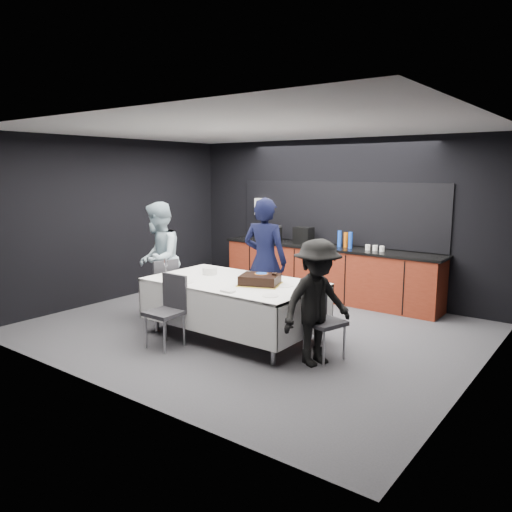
{
  "coord_description": "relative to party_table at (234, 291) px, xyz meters",
  "views": [
    {
      "loc": [
        4.17,
        -5.47,
        2.24
      ],
      "look_at": [
        0.0,
        0.1,
        1.05
      ],
      "focal_mm": 35.0,
      "sensor_mm": 36.0,
      "label": 1
    }
  ],
  "objects": [
    {
      "name": "person_right",
      "position": [
        1.39,
        -0.18,
        0.1
      ],
      "size": [
        0.84,
        1.08,
        1.48
      ],
      "primitive_type": "imported",
      "rotation": [
        0.0,
        0.0,
        1.23
      ],
      "color": "black",
      "rests_on": "ground"
    },
    {
      "name": "loose_plate_near",
      "position": [
        -0.45,
        -0.46,
        0.14
      ],
      "size": [
        0.22,
        0.22,
        0.01
      ],
      "primitive_type": "cylinder",
      "color": "white",
      "rests_on": "party_table"
    },
    {
      "name": "person_center",
      "position": [
        -0.04,
        0.78,
        0.29
      ],
      "size": [
        0.75,
        0.56,
        1.86
      ],
      "primitive_type": "imported",
      "rotation": [
        0.0,
        0.0,
        3.32
      ],
      "color": "black",
      "rests_on": "ground"
    },
    {
      "name": "ground",
      "position": [
        0.0,
        0.4,
        -0.64
      ],
      "size": [
        6.0,
        6.0,
        0.0
      ],
      "primitive_type": "plane",
      "color": "#45454A",
      "rests_on": "ground"
    },
    {
      "name": "person_left",
      "position": [
        -1.63,
        0.14,
        0.24
      ],
      "size": [
        1.04,
        1.09,
        1.77
      ],
      "primitive_type": "imported",
      "rotation": [
        0.0,
        0.0,
        -0.96
      ],
      "color": "#A3BFCD",
      "rests_on": "ground"
    },
    {
      "name": "loose_plate_right_a",
      "position": [
        0.72,
        0.16,
        0.14
      ],
      "size": [
        0.21,
        0.21,
        0.01
      ],
      "primitive_type": "cylinder",
      "color": "white",
      "rests_on": "party_table"
    },
    {
      "name": "chair_left",
      "position": [
        -1.4,
        -0.0,
        -0.11
      ],
      "size": [
        0.5,
        0.5,
        0.92
      ],
      "color": "#2F2F34",
      "rests_on": "ground"
    },
    {
      "name": "chair_near",
      "position": [
        -0.45,
        -0.77,
        -0.11
      ],
      "size": [
        0.42,
        0.42,
        0.92
      ],
      "color": "#2F2F34",
      "rests_on": "ground"
    },
    {
      "name": "chair_right",
      "position": [
        1.31,
        0.04,
        -0.11
      ],
      "size": [
        0.52,
        0.52,
        0.92
      ],
      "color": "#2F2F34",
      "rests_on": "ground"
    },
    {
      "name": "champagne_flute",
      "position": [
        -1.05,
        -0.25,
        0.3
      ],
      "size": [
        0.06,
        0.06,
        0.22
      ],
      "color": "white",
      "rests_on": "party_table"
    },
    {
      "name": "plate_stack",
      "position": [
        -0.55,
        0.13,
        0.19
      ],
      "size": [
        0.21,
        0.21,
        0.1
      ],
      "primitive_type": "cylinder",
      "color": "white",
      "rests_on": "party_table"
    },
    {
      "name": "loose_plate_far",
      "position": [
        0.08,
        0.38,
        0.14
      ],
      "size": [
        0.19,
        0.19,
        0.01
      ],
      "primitive_type": "cylinder",
      "color": "white",
      "rests_on": "party_table"
    },
    {
      "name": "party_table",
      "position": [
        0.0,
        0.0,
        0.0
      ],
      "size": [
        2.32,
        1.32,
        0.78
      ],
      "color": "#99999E",
      "rests_on": "ground"
    },
    {
      "name": "loose_plate_right_b",
      "position": [
        0.87,
        -0.38,
        0.14
      ],
      "size": [
        0.2,
        0.2,
        0.01
      ],
      "primitive_type": "cylinder",
      "color": "white",
      "rests_on": "party_table"
    },
    {
      "name": "cake_assembly",
      "position": [
        0.42,
        0.03,
        0.2
      ],
      "size": [
        0.64,
        0.58,
        0.17
      ],
      "color": "gold",
      "rests_on": "party_table"
    },
    {
      "name": "room_shell",
      "position": [
        0.0,
        0.4,
        1.22
      ],
      "size": [
        6.04,
        5.04,
        2.82
      ],
      "color": "white",
      "rests_on": "ground"
    },
    {
      "name": "kitchenette",
      "position": [
        -0.02,
        2.62,
        -0.1
      ],
      "size": [
        4.1,
        0.64,
        2.05
      ],
      "color": "maroon",
      "rests_on": "ground"
    },
    {
      "name": "fork_pile",
      "position": [
        0.35,
        -0.54,
        0.15
      ],
      "size": [
        0.17,
        0.11,
        0.03
      ],
      "primitive_type": "cube",
      "rotation": [
        0.0,
        0.0,
        -0.05
      ],
      "color": "white",
      "rests_on": "party_table"
    }
  ]
}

